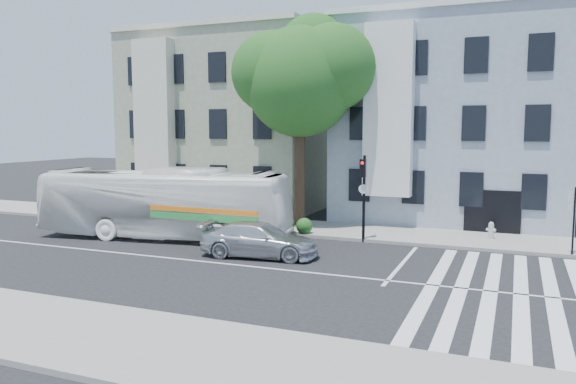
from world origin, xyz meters
The scene contains 12 objects.
ground centered at (0.00, 0.00, 0.00)m, with size 120.00×120.00×0.00m, color black.
sidewalk_far centered at (0.00, 8.00, 0.07)m, with size 80.00×4.00×0.15m, color gray.
sidewalk_near centered at (0.00, -8.00, 0.07)m, with size 80.00×4.00×0.15m, color gray.
building_left centered at (-7.00, 15.00, 5.50)m, with size 12.00×10.00×11.00m, color gray.
building_right centered at (7.00, 15.00, 5.50)m, with size 12.00×10.00×11.00m, color gray.
street_tree centered at (0.06, 8.74, 7.83)m, with size 7.30×5.90×11.10m.
bus centered at (-4.87, 3.43, 1.66)m, with size 11.90×2.78×3.31m, color white.
sedan centered at (0.92, 1.62, 0.69)m, with size 4.78×1.94×1.39m, color silver.
hedge centered at (-3.16, 6.30, 0.50)m, with size 8.50×0.84×0.70m, color #31621F, non-canonical shape.
traffic_signal centered at (4.06, 5.94, 2.56)m, with size 0.42×0.52×3.96m.
fire_hydrant centered at (9.44, 8.35, 0.54)m, with size 0.44×0.27×0.77m.
far_sign_pole centered at (12.60, 6.14, 1.85)m, with size 0.46×0.25×2.71m.
Camera 1 is at (10.41, -18.52, 5.17)m, focal length 35.00 mm.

